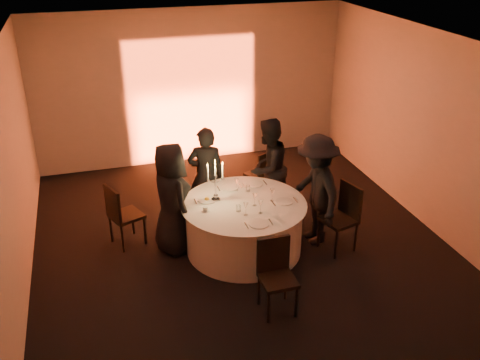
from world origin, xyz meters
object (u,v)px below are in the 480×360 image
object	(u,v)px
guest_back_right	(268,168)
chair_front	(276,271)
chair_left	(121,212)
guest_left	(171,199)
chair_right	(343,213)
guest_back_left	(206,175)
guest_right	(316,190)
chair_back_left	(208,178)
candelabra	(216,186)
chair_back_right	(262,172)
banquet_table	(244,227)
coffee_cup	(205,209)

from	to	relation	value
guest_back_right	chair_front	bearing A→B (deg)	37.46
chair_left	guest_left	xyz separation A→B (m)	(0.71, -0.33, 0.28)
chair_right	guest_back_left	xyz separation A→B (m)	(-1.71, 1.37, 0.22)
chair_left	guest_right	xyz separation A→B (m)	(2.78, -0.68, 0.30)
chair_back_left	guest_left	distance (m)	1.47
chair_left	guest_back_left	world-z (taller)	guest_back_left
guest_left	candelabra	bearing A→B (deg)	-114.70
chair_left	guest_back_right	world-z (taller)	guest_back_right
candelabra	chair_back_right	bearing A→B (deg)	47.59
chair_back_left	guest_left	bearing A→B (deg)	61.87
chair_back_right	guest_right	size ratio (longest dim) A/B	0.53
banquet_table	coffee_cup	xyz separation A→B (m)	(-0.58, -0.05, 0.42)
banquet_table	guest_back_right	size ratio (longest dim) A/B	1.10
chair_back_left	candelabra	world-z (taller)	candelabra
guest_back_right	coffee_cup	distance (m)	1.62
guest_left	chair_back_left	bearing A→B (deg)	-51.39
guest_back_left	coffee_cup	xyz separation A→B (m)	(-0.27, -1.08, 0.00)
guest_back_right	candelabra	size ratio (longest dim) A/B	2.54
chair_back_left	candelabra	xyz separation A→B (m)	(-0.18, -1.27, 0.49)
chair_back_left	chair_back_right	bearing A→B (deg)	-175.32
chair_left	candelabra	size ratio (longest dim) A/B	1.52
guest_back_right	candelabra	world-z (taller)	guest_back_right
chair_back_left	chair_front	bearing A→B (deg)	99.70
chair_back_right	guest_back_right	distance (m)	0.59
chair_front	chair_left	bearing A→B (deg)	129.98
chair_back_left	guest_back_left	distance (m)	0.56
chair_front	guest_back_right	distance (m)	2.44
chair_front	guest_back_right	xyz separation A→B (m)	(0.70, 2.32, 0.28)
guest_left	guest_back_left	bearing A→B (deg)	-60.23
banquet_table	chair_left	bearing A→B (deg)	159.46
guest_back_right	chair_left	bearing A→B (deg)	-27.97
chair_left	guest_back_right	distance (m)	2.42
chair_left	guest_back_right	bearing A→B (deg)	-104.55
chair_back_left	coffee_cup	xyz separation A→B (m)	(-0.40, -1.54, 0.29)
chair_back_right	guest_left	world-z (taller)	guest_left
chair_back_left	guest_back_left	bearing A→B (deg)	80.37
chair_front	guest_back_left	world-z (taller)	guest_back_left
chair_back_right	guest_back_left	world-z (taller)	guest_back_left
banquet_table	candelabra	world-z (taller)	candelabra
banquet_table	candelabra	distance (m)	0.74
guest_left	guest_back_left	size ratio (longest dim) A/B	1.05
chair_back_left	chair_back_right	distance (m)	0.95
chair_front	chair_right	bearing A→B (deg)	35.42
guest_left	guest_back_right	size ratio (longest dim) A/B	1.02
chair_left	guest_right	world-z (taller)	guest_right
banquet_table	chair_front	bearing A→B (deg)	-90.26
guest_left	guest_right	world-z (taller)	guest_right
chair_right	candelabra	bearing A→B (deg)	-123.69
chair_back_right	chair_right	xyz separation A→B (m)	(0.63, -1.81, 0.07)
banquet_table	guest_right	xyz separation A→B (m)	(1.09, -0.05, 0.47)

